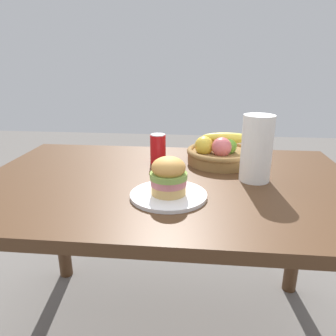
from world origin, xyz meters
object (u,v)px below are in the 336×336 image
(sandwich, at_px, (169,176))
(soda_can, at_px, (158,149))
(paper_towel_roll, at_px, (257,149))
(fruit_basket, at_px, (221,152))
(plate, at_px, (169,195))

(sandwich, relative_size, soda_can, 0.97)
(sandwich, relative_size, paper_towel_roll, 0.51)
(soda_can, relative_size, paper_towel_roll, 0.53)
(fruit_basket, relative_size, paper_towel_roll, 1.21)
(soda_can, distance_m, fruit_basket, 0.27)
(sandwich, height_order, fruit_basket, fruit_basket)
(plate, height_order, sandwich, sandwich)
(plate, relative_size, sandwich, 2.03)
(soda_can, xyz_separation_m, fruit_basket, (0.26, 0.03, -0.02))
(plate, bearing_deg, fruit_basket, 63.86)
(plate, bearing_deg, sandwich, 0.00)
(plate, xyz_separation_m, paper_towel_roll, (0.30, 0.18, 0.11))
(fruit_basket, height_order, paper_towel_roll, paper_towel_roll)
(soda_can, bearing_deg, plate, -77.15)
(sandwich, xyz_separation_m, fruit_basket, (0.19, 0.38, -0.03))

